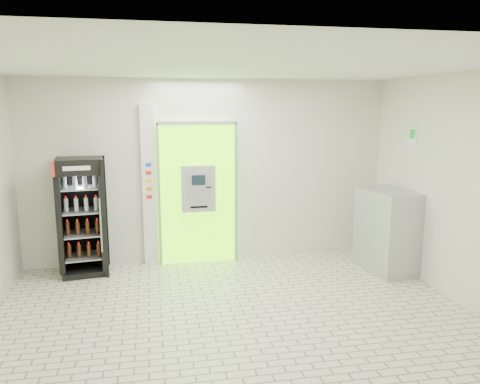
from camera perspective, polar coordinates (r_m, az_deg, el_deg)
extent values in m
plane|color=beige|center=(5.79, -0.41, -15.84)|extent=(6.00, 6.00, 0.00)
plane|color=silver|center=(7.74, -3.79, 2.51)|extent=(6.00, 0.00, 6.00)
plane|color=silver|center=(2.97, 8.50, -10.66)|extent=(6.00, 0.00, 6.00)
plane|color=silver|center=(6.53, 26.40, -0.02)|extent=(0.00, 5.00, 5.00)
plane|color=white|center=(5.21, -0.46, 15.25)|extent=(6.00, 6.00, 0.00)
cube|color=#68EB00|center=(7.70, -5.18, -0.19)|extent=(1.20, 0.12, 2.30)
cube|color=gray|center=(7.51, -5.27, 8.38)|extent=(1.28, 0.04, 0.06)
cube|color=gray|center=(7.60, -9.85, -0.44)|extent=(0.04, 0.04, 2.30)
cube|color=gray|center=(7.72, -0.47, -0.12)|extent=(0.04, 0.04, 2.30)
cube|color=black|center=(7.81, -4.32, -4.93)|extent=(0.62, 0.01, 0.67)
cube|color=black|center=(7.51, -7.83, 5.88)|extent=(0.22, 0.01, 0.18)
cube|color=#A3A6AB|center=(7.58, -5.10, 0.41)|extent=(0.55, 0.12, 0.75)
cube|color=black|center=(7.49, -5.07, 1.45)|extent=(0.22, 0.01, 0.16)
cube|color=gray|center=(7.54, -5.04, -0.65)|extent=(0.16, 0.01, 0.12)
cube|color=black|center=(7.52, -3.85, 0.59)|extent=(0.09, 0.01, 0.02)
cube|color=black|center=(7.57, -5.02, -1.84)|extent=(0.28, 0.01, 0.03)
cube|color=silver|center=(7.66, -11.02, 0.75)|extent=(0.22, 0.10, 2.60)
cube|color=#193FB2|center=(7.56, -11.12, 3.29)|extent=(0.09, 0.01, 0.06)
cube|color=red|center=(7.57, -11.08, 2.32)|extent=(0.09, 0.01, 0.06)
cube|color=yellow|center=(7.59, -11.05, 1.35)|extent=(0.09, 0.01, 0.06)
cube|color=orange|center=(7.61, -11.01, 0.38)|extent=(0.09, 0.01, 0.06)
cube|color=red|center=(7.64, -10.98, -0.58)|extent=(0.09, 0.01, 0.06)
cube|color=black|center=(7.55, -18.61, -2.85)|extent=(0.75, 0.69, 1.80)
cube|color=black|center=(7.82, -18.35, -2.38)|extent=(0.68, 0.13, 1.80)
cube|color=red|center=(7.12, -19.30, 2.75)|extent=(0.66, 0.09, 0.22)
cube|color=white|center=(7.11, -19.30, 2.74)|extent=(0.38, 0.05, 0.06)
cube|color=black|center=(7.78, -18.25, -8.99)|extent=(0.75, 0.69, 0.09)
cylinder|color=gray|center=(7.22, -16.61, -3.93)|extent=(0.03, 0.03, 0.81)
cube|color=gray|center=(7.71, -18.34, -7.41)|extent=(0.63, 0.59, 0.02)
cube|color=gray|center=(7.61, -18.50, -4.83)|extent=(0.63, 0.59, 0.02)
cube|color=gray|center=(7.53, -18.65, -2.18)|extent=(0.63, 0.59, 0.02)
cube|color=gray|center=(7.46, -18.81, 0.52)|extent=(0.63, 0.59, 0.02)
cube|color=#A3A6AB|center=(7.68, 17.60, -4.53)|extent=(0.76, 1.04, 1.29)
cube|color=gray|center=(7.52, 15.44, -4.23)|extent=(0.12, 0.94, 0.01)
cube|color=white|center=(7.61, 20.35, 6.45)|extent=(0.02, 0.22, 0.26)
cube|color=#0C8D21|center=(7.60, 20.29, 6.68)|extent=(0.00, 0.14, 0.14)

